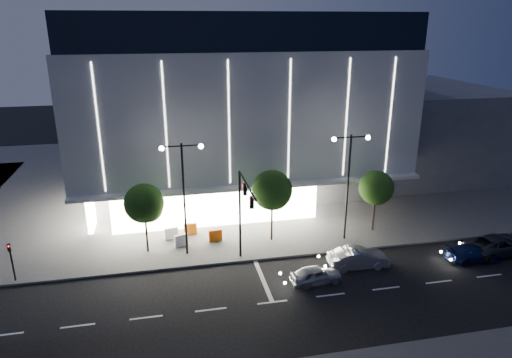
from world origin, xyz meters
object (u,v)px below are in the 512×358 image
object	(u,v)px
tree_left	(145,205)
car_third	(474,253)
traffic_mast	(243,204)
tree_mid	(272,192)
car_fourth	(498,245)
barrier_c	(215,235)
barrier_a	(190,229)
car_second	(358,258)
barrier_d	(181,240)
tree_right	(376,189)
ped_signal_far	(11,258)
car_lead	(316,275)
street_lamp_west	(183,183)
barrier_b	(171,234)
street_lamp_east	(349,172)

from	to	relation	value
tree_left	car_third	bearing A→B (deg)	-14.55
traffic_mast	tree_mid	xyz separation A→B (m)	(3.03, 3.68, -0.69)
traffic_mast	tree_left	distance (m)	7.95
car_fourth	barrier_c	world-z (taller)	car_fourth
barrier_a	traffic_mast	bearing A→B (deg)	-59.78
car_second	car_third	distance (m)	9.05
car_third	car_fourth	distance (m)	2.65
tree_mid	barrier_d	bearing A→B (deg)	177.31
tree_left	barrier_c	bearing A→B (deg)	6.86
car_third	barrier_d	distance (m)	22.65
tree_right	ped_signal_far	bearing A→B (deg)	-174.86
car_second	barrier_a	world-z (taller)	car_second
ped_signal_far	barrier_c	size ratio (longest dim) A/B	2.73
car_fourth	barrier_a	xyz separation A→B (m)	(-23.36, 8.03, -0.10)
tree_left	tree_right	size ratio (longest dim) A/B	1.04
car_fourth	car_third	bearing A→B (deg)	95.82
car_lead	barrier_d	bearing A→B (deg)	45.61
tree_left	car_fourth	distance (m)	27.62
ped_signal_far	barrier_d	distance (m)	12.04
street_lamp_west	tree_mid	world-z (taller)	street_lamp_west
traffic_mast	tree_left	xyz separation A→B (m)	(-6.97, 3.68, -0.99)
tree_right	barrier_c	distance (m)	14.00
car_lead	car_third	distance (m)	12.77
barrier_c	traffic_mast	bearing A→B (deg)	-76.56
tree_left	car_lead	xyz separation A→B (m)	(11.49, -6.86, -3.41)
street_lamp_west	tree_left	size ratio (longest dim) A/B	1.57
barrier_d	tree_mid	bearing A→B (deg)	-23.88
tree_mid	barrier_b	size ratio (longest dim) A/B	5.59
barrier_c	barrier_d	distance (m)	2.81
barrier_b	car_second	bearing A→B (deg)	-38.26
street_lamp_west	car_lead	xyz separation A→B (m)	(8.52, -5.84, -5.33)
tree_mid	barrier_c	size ratio (longest dim) A/B	5.59
street_lamp_west	tree_mid	bearing A→B (deg)	8.26
ped_signal_far	barrier_d	xyz separation A→B (m)	(11.63, 2.87, -1.24)
street_lamp_west	car_fourth	distance (m)	24.86
traffic_mast	car_lead	bearing A→B (deg)	-35.17
car_fourth	barrier_d	xyz separation A→B (m)	(-24.23, 6.04, -0.10)
ped_signal_far	car_third	bearing A→B (deg)	-6.47
tree_left	barrier_b	xyz separation A→B (m)	(1.87, 1.75, -3.38)
tree_right	barrier_c	bearing A→B (deg)	177.27
barrier_d	street_lamp_east	bearing A→B (deg)	-27.03
street_lamp_west	barrier_b	world-z (taller)	street_lamp_west
tree_left	car_lead	bearing A→B (deg)	-30.86
car_lead	barrier_d	size ratio (longest dim) A/B	3.34
ped_signal_far	car_second	distance (m)	24.47
tree_left	car_fourth	bearing A→B (deg)	-11.97
tree_left	car_fourth	xyz separation A→B (m)	(26.83, -5.69, -3.28)
barrier_d	car_third	bearing A→B (deg)	-38.25
car_second	barrier_c	bearing A→B (deg)	60.82
ped_signal_far	car_fourth	size ratio (longest dim) A/B	0.55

